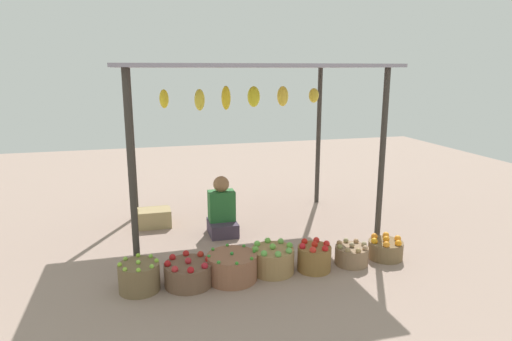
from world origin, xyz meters
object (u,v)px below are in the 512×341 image
basket_potatoes (351,255)px  wooden_crate_near_vendor (154,217)px  wooden_crate_stacked_rear (155,218)px  basket_green_chilies (232,267)px  vendor_person (222,212)px  basket_oranges (385,249)px  basket_red_apples (189,273)px  basket_green_apples (273,260)px  basket_limes (139,277)px  basket_red_tomatoes (314,257)px

basket_potatoes → wooden_crate_near_vendor: 2.81m
wooden_crate_near_vendor → wooden_crate_stacked_rear: wooden_crate_stacked_rear is taller
wooden_crate_near_vendor → basket_green_chilies: bearing=-69.3°
vendor_person → basket_oranges: 2.11m
basket_red_apples → basket_potatoes: 1.82m
basket_green_apples → wooden_crate_stacked_rear: (-1.16, 1.78, -0.02)m
basket_green_apples → wooden_crate_near_vendor: size_ratio=1.08×
basket_green_apples → basket_oranges: basket_green_apples is taller
basket_potatoes → basket_oranges: bearing=5.5°
basket_red_apples → wooden_crate_near_vendor: (-0.27, 1.90, -0.01)m
basket_green_apples → wooden_crate_stacked_rear: size_ratio=1.06×
basket_potatoes → basket_green_chilies: bearing=-179.1°
vendor_person → basket_limes: size_ratio=1.93×
basket_potatoes → wooden_crate_stacked_rear: size_ratio=0.85×
basket_green_apples → wooden_crate_stacked_rear: bearing=123.2°
basket_limes → basket_potatoes: bearing=0.2°
basket_limes → basket_green_chilies: size_ratio=0.78×
basket_limes → wooden_crate_stacked_rear: bearing=82.8°
basket_green_chilies → wooden_crate_stacked_rear: (-0.70, 1.83, -0.02)m
basket_green_chilies → basket_oranges: size_ratio=1.32×
basket_limes → wooden_crate_stacked_rear: basket_limes is taller
basket_green_apples → wooden_crate_stacked_rear: basket_green_apples is taller
basket_potatoes → basket_oranges: 0.46m
vendor_person → basket_potatoes: 1.80m
basket_limes → wooden_crate_near_vendor: basket_limes is taller
basket_potatoes → wooden_crate_stacked_rear: basket_potatoes is taller
vendor_person → basket_red_apples: bearing=-114.3°
basket_red_apples → basket_green_apples: bearing=3.5°
basket_red_tomatoes → wooden_crate_stacked_rear: size_ratio=0.83×
basket_red_apples → basket_red_tomatoes: (1.36, -0.02, 0.02)m
wooden_crate_near_vendor → wooden_crate_stacked_rear: bearing=-77.0°
basket_oranges → basket_red_apples: bearing=-178.5°
basket_potatoes → wooden_crate_stacked_rear: (-2.08, 1.81, 0.01)m
basket_red_tomatoes → basket_potatoes: bearing=4.2°
vendor_person → basket_green_apples: (0.31, -1.27, -0.16)m
basket_green_chilies → basket_potatoes: size_ratio=1.40×
vendor_person → basket_red_tomatoes: bearing=-60.4°
basket_green_chilies → basket_oranges: 1.83m
basket_green_apples → basket_potatoes: bearing=-2.3°
basket_potatoes → basket_green_apples: bearing=177.7°
basket_green_apples → basket_oranges: bearing=0.3°
basket_green_chilies → basket_green_apples: basket_green_apples is taller
vendor_person → basket_limes: bearing=-129.5°
basket_green_chilies → basket_red_apples: bearing=179.4°
basket_oranges → wooden_crate_near_vendor: basket_oranges is taller
basket_potatoes → wooden_crate_stacked_rear: 2.76m
basket_green_apples → basket_red_tomatoes: bearing=-8.9°
wooden_crate_near_vendor → basket_limes: bearing=-96.5°
basket_green_chilies → basket_oranges: bearing=2.1°
basket_red_tomatoes → vendor_person: bearing=119.6°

